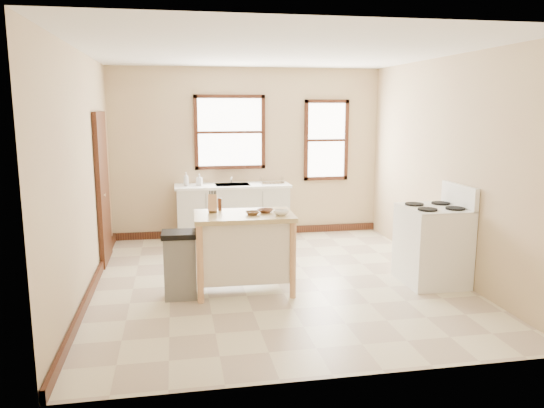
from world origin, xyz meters
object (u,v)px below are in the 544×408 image
Objects in this scene: knife_block at (213,204)px; bowl_a at (252,213)px; soap_bottle_b at (199,180)px; gas_stove at (433,234)px; soap_bottle_a at (186,179)px; pepper_grinder at (220,204)px; bowl_b at (265,211)px; trash_bin at (180,265)px; dish_rack at (272,181)px; kitchen_island at (244,253)px; bowl_c at (281,213)px.

knife_block is 0.50m from bowl_a.
knife_block reaches higher than soap_bottle_b.
soap_bottle_a is at bearing 138.43° from gas_stove.
bowl_b is (0.52, -0.22, -0.05)m from pepper_grinder.
dish_rack is at bearing 60.78° from trash_bin.
pepper_grinder is 0.86m from trash_bin.
soap_bottle_b is 2.61m from bowl_a.
pepper_grinder is at bearing 156.44° from bowl_b.
knife_block reaches higher than bowl_b.
soap_bottle_a is 0.19× the size of kitchen_island.
soap_bottle_a is at bearing 104.72° from knife_block.
gas_stove is (1.54, -2.59, -0.35)m from dish_rack.
soap_bottle_b is 1.08× the size of bowl_b.
gas_stove is at bearing -1.19° from kitchen_island.
gas_stove reaches higher than bowl_b.
dish_rack is at bearing 21.31° from soap_bottle_a.
knife_block reaches higher than kitchen_island.
dish_rack is 2.53× the size of pepper_grinder.
soap_bottle_b is 2.58m from kitchen_island.
bowl_b is (0.86, -2.46, -0.07)m from soap_bottle_a.
knife_block is (-1.14, -2.32, 0.07)m from dish_rack.
dish_rack reaches higher than kitchen_island.
knife_block is 1.15× the size of bowl_b.
soap_bottle_a reaches higher than bowl_a.
bowl_b is (0.65, -2.47, -0.05)m from soap_bottle_b.
bowl_c is at bearing -122.22° from dish_rack.
bowl_b is at bearing -126.24° from dish_rack.
soap_bottle_b reaches higher than trash_bin.
trash_bin is at bearing -144.98° from dish_rack.
kitchen_island is 6.54× the size of bowl_c.
bowl_c is at bearing -19.13° from kitchen_island.
bowl_a is (0.48, -2.57, -0.05)m from soap_bottle_b.
pepper_grinder reaches higher than bowl_c.
bowl_a is 0.13× the size of gas_stove.
pepper_grinder reaches higher than bowl_b.
kitchen_island is 0.66m from bowl_c.
bowl_c reaches higher than bowl_b.
gas_stove is at bearing 1.17° from trash_bin.
bowl_c is (0.41, -0.16, 0.50)m from kitchen_island.
bowl_a is 0.95× the size of bowl_b.
knife_block is (0.25, -2.33, 0.01)m from soap_bottle_a.
gas_stove is at bearing 2.74° from knife_block.
soap_bottle_b is 0.94× the size of knife_block.
dish_rack is at bearing 16.95° from soap_bottle_b.
bowl_a is 2.26m from gas_stove.
knife_block is at bearing 167.62° from bowl_b.
gas_stove is (2.58, -0.36, -0.40)m from pepper_grinder.
bowl_c reaches higher than trash_bin.
soap_bottle_a is 2.61m from kitchen_island.
knife_block is at bearing -71.42° from soap_bottle_b.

